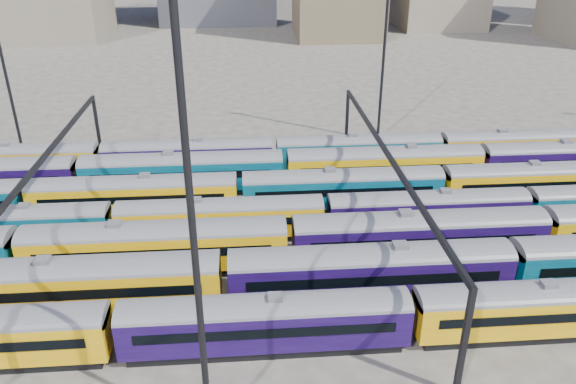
{
  "coord_description": "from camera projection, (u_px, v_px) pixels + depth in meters",
  "views": [
    {
      "loc": [
        -2.37,
        -44.86,
        26.46
      ],
      "look_at": [
        1.41,
        3.06,
        3.0
      ],
      "focal_mm": 35.0,
      "sensor_mm": 36.0,
      "label": 1
    }
  ],
  "objects": [
    {
      "name": "ground",
      "position": [
        275.0,
        236.0,
        51.96
      ],
      "size": [
        500.0,
        500.0,
        0.0
      ],
      "primitive_type": "plane",
      "color": "#45403B",
      "rests_on": "ground"
    },
    {
      "name": "rake_0",
      "position": [
        113.0,
        326.0,
        36.59
      ],
      "size": [
        118.85,
        2.9,
        4.88
      ],
      "color": "black",
      "rests_on": "ground"
    },
    {
      "name": "rake_1",
      "position": [
        73.0,
        281.0,
        40.69
      ],
      "size": [
        108.93,
        3.19,
        5.38
      ],
      "color": "black",
      "rests_on": "ground"
    },
    {
      "name": "rake_2",
      "position": [
        419.0,
        232.0,
        47.08
      ],
      "size": [
        108.64,
        3.18,
        5.37
      ],
      "color": "black",
      "rests_on": "ground"
    },
    {
      "name": "rake_3",
      "position": [
        428.0,
        207.0,
        51.89
      ],
      "size": [
        133.08,
        2.78,
        4.67
      ],
      "color": "black",
      "rests_on": "ground"
    },
    {
      "name": "rake_4",
      "position": [
        240.0,
        188.0,
        55.06
      ],
      "size": [
        121.95,
        2.97,
        5.01
      ],
      "color": "black",
      "rests_on": "ground"
    },
    {
      "name": "rake_5",
      "position": [
        384.0,
        162.0,
        60.58
      ],
      "size": [
        150.37,
        3.14,
        5.29
      ],
      "color": "black",
      "rests_on": "ground"
    },
    {
      "name": "rake_6",
      "position": [
        100.0,
        156.0,
        62.96
      ],
      "size": [
        117.08,
        2.86,
        4.8
      ],
      "color": "black",
      "rests_on": "ground"
    },
    {
      "name": "gantry_1",
      "position": [
        40.0,
        176.0,
        47.57
      ],
      "size": [
        0.35,
        40.35,
        8.03
      ],
      "color": "black",
      "rests_on": "ground"
    },
    {
      "name": "gantry_2",
      "position": [
        387.0,
        165.0,
        49.69
      ],
      "size": [
        0.35,
        40.35,
        8.03
      ],
      "color": "black",
      "rests_on": "ground"
    },
    {
      "name": "mast_2",
      "position": [
        192.0,
        221.0,
        25.77
      ],
      "size": [
        1.4,
        0.5,
        25.6
      ],
      "color": "black",
      "rests_on": "ground"
    },
    {
      "name": "mast_3",
      "position": [
        385.0,
        32.0,
        68.4
      ],
      "size": [
        1.4,
        0.5,
        25.6
      ],
      "color": "black",
      "rests_on": "ground"
    }
  ]
}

